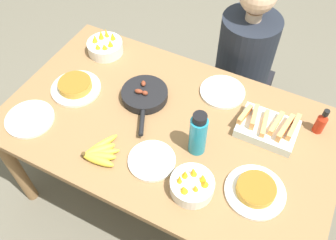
{
  "coord_description": "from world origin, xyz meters",
  "views": [
    {
      "loc": [
        0.49,
        -0.97,
        2.12
      ],
      "look_at": [
        0.0,
        0.0,
        0.75
      ],
      "focal_mm": 38.0,
      "sensor_mm": 36.0,
      "label": 1
    }
  ],
  "objects_px": {
    "water_bottle": "(198,134)",
    "frittata_plate_side": "(76,86)",
    "empty_plate_far_right": "(30,119)",
    "person_figure": "(241,75)",
    "melon_tray": "(268,127)",
    "skillet": "(145,95)",
    "banana_bunch": "(99,153)",
    "frittata_plate_center": "(255,190)",
    "fruit_bowl_citrus": "(105,46)",
    "empty_plate_near_front": "(152,161)",
    "hot_sauce_bottle": "(321,122)",
    "empty_plate_far_left": "(222,92)",
    "fruit_bowl_mango": "(192,185)"
  },
  "relations": [
    {
      "from": "frittata_plate_center",
      "to": "hot_sauce_bottle",
      "type": "bearing_deg",
      "value": 70.26
    },
    {
      "from": "frittata_plate_center",
      "to": "water_bottle",
      "type": "relative_size",
      "value": 1.06
    },
    {
      "from": "water_bottle",
      "to": "frittata_plate_side",
      "type": "bearing_deg",
      "value": 175.54
    },
    {
      "from": "banana_bunch",
      "to": "fruit_bowl_citrus",
      "type": "distance_m",
      "value": 0.73
    },
    {
      "from": "person_figure",
      "to": "melon_tray",
      "type": "bearing_deg",
      "value": -62.67
    },
    {
      "from": "frittata_plate_center",
      "to": "melon_tray",
      "type": "bearing_deg",
      "value": 98.72
    },
    {
      "from": "skillet",
      "to": "person_figure",
      "type": "height_order",
      "value": "person_figure"
    },
    {
      "from": "skillet",
      "to": "fruit_bowl_mango",
      "type": "xyz_separation_m",
      "value": [
        0.44,
        -0.37,
        0.01
      ]
    },
    {
      "from": "banana_bunch",
      "to": "water_bottle",
      "type": "bearing_deg",
      "value": 31.74
    },
    {
      "from": "banana_bunch",
      "to": "empty_plate_near_front",
      "type": "relative_size",
      "value": 0.89
    },
    {
      "from": "frittata_plate_side",
      "to": "fruit_bowl_mango",
      "type": "relative_size",
      "value": 1.39
    },
    {
      "from": "fruit_bowl_citrus",
      "to": "hot_sauce_bottle",
      "type": "height_order",
      "value": "hot_sauce_bottle"
    },
    {
      "from": "person_figure",
      "to": "frittata_plate_side",
      "type": "bearing_deg",
      "value": -132.55
    },
    {
      "from": "empty_plate_far_right",
      "to": "water_bottle",
      "type": "height_order",
      "value": "water_bottle"
    },
    {
      "from": "empty_plate_near_front",
      "to": "melon_tray",
      "type": "bearing_deg",
      "value": 44.04
    },
    {
      "from": "banana_bunch",
      "to": "frittata_plate_center",
      "type": "distance_m",
      "value": 0.72
    },
    {
      "from": "frittata_plate_side",
      "to": "person_figure",
      "type": "bearing_deg",
      "value": 47.45
    },
    {
      "from": "skillet",
      "to": "water_bottle",
      "type": "height_order",
      "value": "water_bottle"
    },
    {
      "from": "fruit_bowl_citrus",
      "to": "person_figure",
      "type": "distance_m",
      "value": 0.9
    },
    {
      "from": "melon_tray",
      "to": "hot_sauce_bottle",
      "type": "bearing_deg",
      "value": 28.78
    },
    {
      "from": "skillet",
      "to": "fruit_bowl_mango",
      "type": "distance_m",
      "value": 0.58
    },
    {
      "from": "skillet",
      "to": "melon_tray",
      "type": "bearing_deg",
      "value": 71.79
    },
    {
      "from": "empty_plate_far_right",
      "to": "person_figure",
      "type": "relative_size",
      "value": 0.21
    },
    {
      "from": "skillet",
      "to": "water_bottle",
      "type": "xyz_separation_m",
      "value": [
        0.37,
        -0.17,
        0.09
      ]
    },
    {
      "from": "empty_plate_near_front",
      "to": "person_figure",
      "type": "distance_m",
      "value": 1.02
    },
    {
      "from": "hot_sauce_bottle",
      "to": "empty_plate_far_right",
      "type": "bearing_deg",
      "value": -155.68
    },
    {
      "from": "banana_bunch",
      "to": "frittata_plate_center",
      "type": "relative_size",
      "value": 0.75
    },
    {
      "from": "hot_sauce_bottle",
      "to": "person_figure",
      "type": "distance_m",
      "value": 0.76
    },
    {
      "from": "skillet",
      "to": "frittata_plate_center",
      "type": "relative_size",
      "value": 1.41
    },
    {
      "from": "skillet",
      "to": "frittata_plate_center",
      "type": "distance_m",
      "value": 0.74
    },
    {
      "from": "hot_sauce_bottle",
      "to": "person_figure",
      "type": "relative_size",
      "value": 0.13
    },
    {
      "from": "frittata_plate_center",
      "to": "empty_plate_near_front",
      "type": "bearing_deg",
      "value": -172.35
    },
    {
      "from": "fruit_bowl_mango",
      "to": "hot_sauce_bottle",
      "type": "height_order",
      "value": "hot_sauce_bottle"
    },
    {
      "from": "fruit_bowl_mango",
      "to": "frittata_plate_side",
      "type": "bearing_deg",
      "value": 161.95
    },
    {
      "from": "water_bottle",
      "to": "hot_sauce_bottle",
      "type": "relative_size",
      "value": 1.66
    },
    {
      "from": "fruit_bowl_citrus",
      "to": "frittata_plate_side",
      "type": "bearing_deg",
      "value": -85.43
    },
    {
      "from": "melon_tray",
      "to": "empty_plate_near_front",
      "type": "height_order",
      "value": "melon_tray"
    },
    {
      "from": "skillet",
      "to": "banana_bunch",
      "type": "bearing_deg",
      "value": -27.29
    },
    {
      "from": "empty_plate_far_left",
      "to": "frittata_plate_center",
      "type": "bearing_deg",
      "value": -54.93
    },
    {
      "from": "skillet",
      "to": "empty_plate_far_right",
      "type": "relative_size",
      "value": 1.53
    },
    {
      "from": "empty_plate_far_right",
      "to": "water_bottle",
      "type": "relative_size",
      "value": 0.98
    },
    {
      "from": "empty_plate_far_right",
      "to": "hot_sauce_bottle",
      "type": "xyz_separation_m",
      "value": [
        1.3,
        0.59,
        0.06
      ]
    },
    {
      "from": "hot_sauce_bottle",
      "to": "empty_plate_near_front",
      "type": "bearing_deg",
      "value": -140.51
    },
    {
      "from": "banana_bunch",
      "to": "frittata_plate_center",
      "type": "height_order",
      "value": "frittata_plate_center"
    },
    {
      "from": "hot_sauce_bottle",
      "to": "person_figure",
      "type": "bearing_deg",
      "value": 138.51
    },
    {
      "from": "water_bottle",
      "to": "person_figure",
      "type": "height_order",
      "value": "person_figure"
    },
    {
      "from": "skillet",
      "to": "fruit_bowl_citrus",
      "type": "relative_size",
      "value": 1.8
    },
    {
      "from": "frittata_plate_side",
      "to": "person_figure",
      "type": "height_order",
      "value": "person_figure"
    },
    {
      "from": "empty_plate_near_front",
      "to": "empty_plate_far_right",
      "type": "relative_size",
      "value": 0.91
    },
    {
      "from": "empty_plate_near_front",
      "to": "person_figure",
      "type": "bearing_deg",
      "value": 82.95
    }
  ]
}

